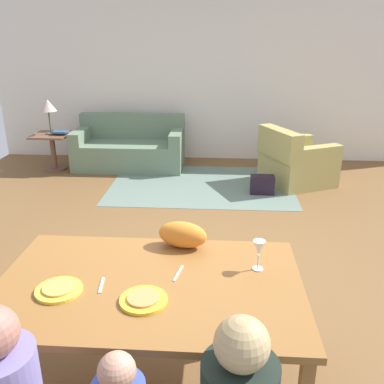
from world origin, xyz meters
The scene contains 19 objects.
ground_plane centered at (0.00, 0.49, -0.01)m, with size 7.43×6.18×0.02m, color brown.
back_wall centered at (0.00, 3.63, 1.35)m, with size 7.43×0.10×2.70m, color silver.
dining_table centered at (-0.27, -1.59, 0.69)m, with size 1.71×1.06×0.76m.
plate_near_man centered at (-0.74, -1.71, 0.77)m, with size 0.25×0.25×0.02m, color yellow.
pizza_near_man centered at (-0.74, -1.71, 0.78)m, with size 0.17×0.17×0.01m, color gold.
plate_near_child centered at (-0.27, -1.77, 0.77)m, with size 0.25×0.25×0.02m, color yellow.
pizza_near_child centered at (-0.27, -1.77, 0.78)m, with size 0.17×0.17×0.01m, color tan.
wine_glass centered at (0.35, -1.41, 0.89)m, with size 0.07×0.07×0.19m.
fork centered at (-0.52, -1.64, 0.76)m, with size 0.02×0.15×0.01m, color silver.
knife centered at (-0.11, -1.49, 0.76)m, with size 0.01×0.17×0.01m, color silver.
cat centered at (-0.12, -1.16, 0.84)m, with size 0.32×0.16×0.17m, color orange.
area_rug centered at (-0.14, 2.16, 0.00)m, with size 2.60×1.80×0.01m, color slate.
couch centered at (-1.35, 3.01, 0.30)m, with size 1.73×0.86×0.82m.
armchair centered at (1.21, 2.33, 0.32)m, with size 1.14×1.14×0.82m.
side_table centered at (-2.53, 2.76, 0.38)m, with size 0.56×0.56×0.58m.
table_lamp centered at (-2.53, 2.76, 1.01)m, with size 0.26×0.26×0.54m.
book_lower centered at (-2.33, 2.81, 0.59)m, with size 0.22×0.16×0.03m, color maroon.
book_upper centered at (-2.37, 2.73, 0.62)m, with size 0.22×0.16×0.03m, color #2B5579.
handbag centered at (0.71, 1.86, 0.13)m, with size 0.32×0.16×0.26m, color black.
Camera 1 is at (0.10, -3.58, 2.06)m, focal length 39.32 mm.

